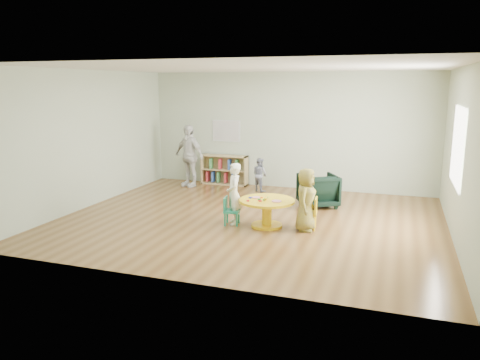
{
  "coord_description": "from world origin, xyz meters",
  "views": [
    {
      "loc": [
        2.57,
        -8.11,
        2.5
      ],
      "look_at": [
        -0.11,
        -0.3,
        0.81
      ],
      "focal_mm": 35.0,
      "sensor_mm": 36.0,
      "label": 1
    }
  ],
  "objects_px": {
    "bookshelf": "(224,170)",
    "child_left": "(234,194)",
    "adult_caretaker": "(189,156)",
    "kid_chair_right": "(311,212)",
    "kid_chair_left": "(230,210)",
    "activity_table": "(267,208)",
    "armchair": "(318,190)",
    "child_right": "(306,200)",
    "toddler": "(260,175)"
  },
  "relations": [
    {
      "from": "kid_chair_left",
      "to": "bookshelf",
      "type": "xyz_separation_m",
      "value": [
        -1.36,
        3.29,
        0.09
      ]
    },
    {
      "from": "child_left",
      "to": "activity_table",
      "type": "bearing_deg",
      "value": 68.08
    },
    {
      "from": "child_right",
      "to": "adult_caretaker",
      "type": "height_order",
      "value": "adult_caretaker"
    },
    {
      "from": "kid_chair_right",
      "to": "bookshelf",
      "type": "relative_size",
      "value": 0.47
    },
    {
      "from": "bookshelf",
      "to": "toddler",
      "type": "relative_size",
      "value": 1.49
    },
    {
      "from": "armchair",
      "to": "child_right",
      "type": "bearing_deg",
      "value": 63.56
    },
    {
      "from": "activity_table",
      "to": "adult_caretaker",
      "type": "relative_size",
      "value": 0.65
    },
    {
      "from": "child_left",
      "to": "child_right",
      "type": "bearing_deg",
      "value": 66.54
    },
    {
      "from": "activity_table",
      "to": "adult_caretaker",
      "type": "bearing_deg",
      "value": 136.07
    },
    {
      "from": "activity_table",
      "to": "bookshelf",
      "type": "bearing_deg",
      "value": 122.45
    },
    {
      "from": "activity_table",
      "to": "adult_caretaker",
      "type": "xyz_separation_m",
      "value": [
        -2.76,
        2.66,
        0.43
      ]
    },
    {
      "from": "child_left",
      "to": "child_right",
      "type": "relative_size",
      "value": 1.02
    },
    {
      "from": "bookshelf",
      "to": "activity_table",
      "type": "bearing_deg",
      "value": -57.55
    },
    {
      "from": "kid_chair_right",
      "to": "bookshelf",
      "type": "height_order",
      "value": "bookshelf"
    },
    {
      "from": "child_right",
      "to": "adult_caretaker",
      "type": "bearing_deg",
      "value": 54.34
    },
    {
      "from": "activity_table",
      "to": "child_left",
      "type": "distance_m",
      "value": 0.65
    },
    {
      "from": "armchair",
      "to": "child_left",
      "type": "distance_m",
      "value": 2.14
    },
    {
      "from": "kid_chair_right",
      "to": "adult_caretaker",
      "type": "height_order",
      "value": "adult_caretaker"
    },
    {
      "from": "child_right",
      "to": "toddler",
      "type": "relative_size",
      "value": 1.37
    },
    {
      "from": "bookshelf",
      "to": "adult_caretaker",
      "type": "xyz_separation_m",
      "value": [
        -0.74,
        -0.52,
        0.41
      ]
    },
    {
      "from": "kid_chair_right",
      "to": "child_left",
      "type": "height_order",
      "value": "child_left"
    },
    {
      "from": "kid_chair_left",
      "to": "kid_chair_right",
      "type": "distance_m",
      "value": 1.45
    },
    {
      "from": "child_left",
      "to": "child_right",
      "type": "xyz_separation_m",
      "value": [
        1.31,
        0.02,
        -0.01
      ]
    },
    {
      "from": "bookshelf",
      "to": "kid_chair_right",
      "type": "bearing_deg",
      "value": -47.69
    },
    {
      "from": "kid_chair_right",
      "to": "toddler",
      "type": "relative_size",
      "value": 0.7
    },
    {
      "from": "bookshelf",
      "to": "armchair",
      "type": "bearing_deg",
      "value": -29.19
    },
    {
      "from": "child_right",
      "to": "child_left",
      "type": "bearing_deg",
      "value": 92.98
    },
    {
      "from": "activity_table",
      "to": "armchair",
      "type": "distance_m",
      "value": 1.81
    },
    {
      "from": "bookshelf",
      "to": "toddler",
      "type": "distance_m",
      "value": 1.2
    },
    {
      "from": "activity_table",
      "to": "child_left",
      "type": "height_order",
      "value": "child_left"
    },
    {
      "from": "toddler",
      "to": "adult_caretaker",
      "type": "xyz_separation_m",
      "value": [
        -1.83,
        -0.02,
        0.37
      ]
    },
    {
      "from": "activity_table",
      "to": "adult_caretaker",
      "type": "height_order",
      "value": "adult_caretaker"
    },
    {
      "from": "activity_table",
      "to": "bookshelf",
      "type": "relative_size",
      "value": 0.83
    },
    {
      "from": "bookshelf",
      "to": "child_right",
      "type": "distance_m",
      "value": 4.19
    },
    {
      "from": "activity_table",
      "to": "kid_chair_left",
      "type": "height_order",
      "value": "activity_table"
    },
    {
      "from": "kid_chair_left",
      "to": "child_right",
      "type": "xyz_separation_m",
      "value": [
        1.36,
        0.1,
        0.28
      ]
    },
    {
      "from": "bookshelf",
      "to": "child_left",
      "type": "distance_m",
      "value": 3.51
    },
    {
      "from": "child_right",
      "to": "adult_caretaker",
      "type": "xyz_separation_m",
      "value": [
        -3.46,
        2.66,
        0.22
      ]
    },
    {
      "from": "activity_table",
      "to": "armchair",
      "type": "relative_size",
      "value": 1.32
    },
    {
      "from": "armchair",
      "to": "child_left",
      "type": "bearing_deg",
      "value": 25.47
    },
    {
      "from": "bookshelf",
      "to": "child_left",
      "type": "height_order",
      "value": "child_left"
    },
    {
      "from": "kid_chair_left",
      "to": "child_left",
      "type": "height_order",
      "value": "child_left"
    },
    {
      "from": "toddler",
      "to": "adult_caretaker",
      "type": "relative_size",
      "value": 0.52
    },
    {
      "from": "adult_caretaker",
      "to": "kid_chair_right",
      "type": "bearing_deg",
      "value": -15.41
    },
    {
      "from": "kid_chair_left",
      "to": "child_left",
      "type": "distance_m",
      "value": 0.3
    },
    {
      "from": "toddler",
      "to": "kid_chair_left",
      "type": "bearing_deg",
      "value": 124.58
    },
    {
      "from": "bookshelf",
      "to": "child_left",
      "type": "relative_size",
      "value": 1.07
    },
    {
      "from": "kid_chair_left",
      "to": "kid_chair_right",
      "type": "bearing_deg",
      "value": 89.72
    },
    {
      "from": "child_left",
      "to": "toddler",
      "type": "height_order",
      "value": "child_left"
    },
    {
      "from": "activity_table",
      "to": "child_left",
      "type": "xyz_separation_m",
      "value": [
        -0.61,
        -0.03,
        0.22
      ]
    }
  ]
}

